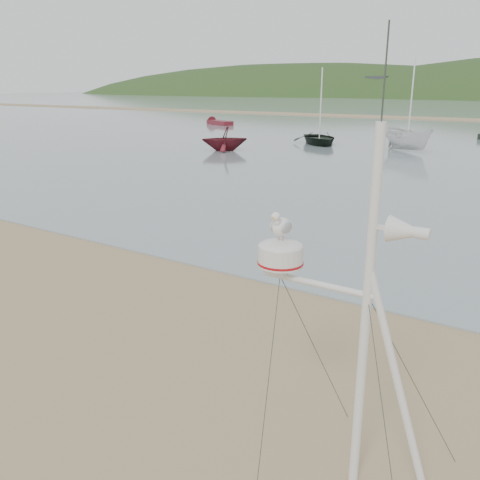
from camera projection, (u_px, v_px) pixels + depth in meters
The scene contains 6 objects.
ground at pixel (102, 336), 9.55m from camera, with size 560.00×560.00×0.00m, color #8C7351.
mast_rig at pixel (353, 393), 5.66m from camera, with size 2.26×2.41×5.10m.
boat_dark at pixel (320, 114), 39.56m from camera, with size 3.35×0.97×4.69m, color black.
boat_red at pixel (224, 128), 35.95m from camera, with size 2.77×1.69×3.21m, color #5B141D.
boat_white at pixel (410, 119), 35.36m from camera, with size 1.71×1.75×4.54m, color silver.
dinghy_red_far at pixel (215, 122), 61.23m from camera, with size 5.41×3.34×1.30m.
Camera 1 is at (6.90, -5.75, 4.52)m, focal length 38.00 mm.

